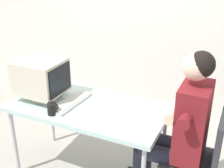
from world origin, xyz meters
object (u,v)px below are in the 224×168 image
(office_chair, at_px, (200,156))
(desk_mug, at_px, (52,109))
(desk, at_px, (88,110))
(person_seated, at_px, (180,125))
(crt_monitor, at_px, (41,77))
(keyboard, at_px, (71,102))

(office_chair, bearing_deg, desk_mug, -166.23)
(desk, distance_m, office_chair, 1.01)
(desk_mug, bearing_deg, office_chair, 13.77)
(desk, bearing_deg, office_chair, 1.91)
(desk_mug, bearing_deg, person_seated, 16.08)
(desk, height_order, desk_mug, desk_mug)
(crt_monitor, bearing_deg, desk_mug, -40.09)
(crt_monitor, bearing_deg, office_chair, 2.95)
(desk, xyz_separation_m, person_seated, (0.81, 0.03, 0.04))
(crt_monitor, xyz_separation_m, office_chair, (1.43, 0.07, -0.46))
(office_chair, bearing_deg, keyboard, -176.78)
(keyboard, xyz_separation_m, desk_mug, (-0.04, -0.22, 0.03))
(crt_monitor, relative_size, keyboard, 0.85)
(keyboard, relative_size, person_seated, 0.36)
(desk, xyz_separation_m, crt_monitor, (-0.44, -0.04, 0.26))
(desk, xyz_separation_m, office_chair, (0.98, 0.03, -0.20))
(crt_monitor, distance_m, office_chair, 1.50)
(crt_monitor, relative_size, desk_mug, 4.10)
(desk, relative_size, office_chair, 1.58)
(desk, bearing_deg, crt_monitor, -174.74)
(person_seated, distance_m, desk_mug, 1.04)
(desk, height_order, crt_monitor, crt_monitor)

